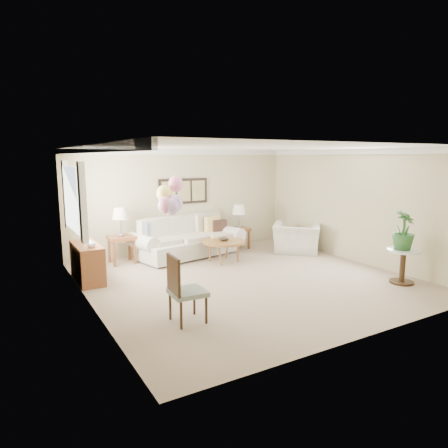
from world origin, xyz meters
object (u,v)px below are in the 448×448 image
at_px(coffee_table, 224,242).
at_px(armchair, 296,238).
at_px(balloon_cluster, 170,199).
at_px(sofa, 187,241).
at_px(accent_chair, 183,288).

bearing_deg(coffee_table, armchair, -3.60).
bearing_deg(balloon_cluster, armchair, 7.42).
distance_m(sofa, coffee_table, 1.05).
bearing_deg(sofa, armchair, -21.66).
height_order(sofa, accent_chair, accent_chair).
relative_size(accent_chair, balloon_cluster, 0.50).
xyz_separation_m(armchair, balloon_cluster, (-3.63, -0.47, 1.24)).
relative_size(coffee_table, armchair, 0.88).
distance_m(coffee_table, armchair, 2.08).
relative_size(sofa, armchair, 2.49).
height_order(sofa, balloon_cluster, balloon_cluster).
relative_size(coffee_table, balloon_cluster, 0.49).
distance_m(armchair, accent_chair, 5.05).
bearing_deg(balloon_cluster, coffee_table, 21.18).
xyz_separation_m(sofa, balloon_cluster, (-1.03, -1.51, 1.23)).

